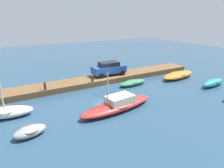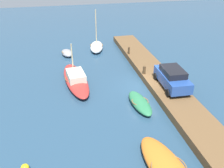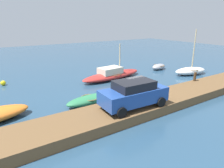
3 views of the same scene
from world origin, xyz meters
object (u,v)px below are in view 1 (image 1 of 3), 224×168
at_px(motorboat_orange, 178,75).
at_px(mooring_post_mid_west, 45,86).
at_px(parked_car, 109,68).
at_px(sailboat_red, 118,105).
at_px(rowboat_green, 133,83).
at_px(dinghy_grey, 30,131).
at_px(rowboat_white, 7,112).
at_px(mooring_post_west, 92,78).
at_px(mooring_post_mid_east, 45,86).
at_px(rowboat_teal, 213,83).

distance_m(motorboat_orange, mooring_post_mid_west, 16.97).
bearing_deg(parked_car, motorboat_orange, 156.90).
distance_m(sailboat_red, mooring_post_mid_west, 8.13).
relative_size(rowboat_green, dinghy_grey, 1.59).
height_order(rowboat_white, parked_car, rowboat_white).
bearing_deg(sailboat_red, rowboat_white, -28.00).
height_order(sailboat_red, rowboat_white, rowboat_white).
height_order(sailboat_red, parked_car, sailboat_red).
height_order(dinghy_grey, mooring_post_west, mooring_post_west).
bearing_deg(rowboat_green, sailboat_red, 38.78).
relative_size(dinghy_grey, rowboat_white, 0.48).
relative_size(rowboat_white, parked_car, 1.15).
bearing_deg(motorboat_orange, mooring_post_mid_east, -15.69).
bearing_deg(rowboat_white, dinghy_grey, 118.44).
bearing_deg(rowboat_teal, parked_car, -47.07).
bearing_deg(rowboat_white, motorboat_orange, -166.82).
xyz_separation_m(rowboat_green, motorboat_orange, (-6.99, 0.66, 0.09)).
relative_size(sailboat_red, motorboat_orange, 1.27).
bearing_deg(mooring_post_west, mooring_post_mid_west, 0.00).
xyz_separation_m(rowboat_green, mooring_post_mid_east, (9.83, -1.87, 0.73)).
xyz_separation_m(mooring_post_mid_west, mooring_post_mid_east, (0.05, 0.00, 0.04)).
bearing_deg(dinghy_grey, mooring_post_west, -150.14).
distance_m(mooring_post_mid_west, mooring_post_mid_east, 0.06).
bearing_deg(dinghy_grey, mooring_post_mid_west, -122.08).
distance_m(rowboat_white, mooring_post_mid_east, 4.98).
distance_m(mooring_post_mid_west, parked_car, 8.49).
relative_size(dinghy_grey, mooring_post_west, 3.15).
distance_m(rowboat_green, dinghy_grey, 13.45).
bearing_deg(mooring_post_west, rowboat_white, 19.20).
distance_m(dinghy_grey, mooring_post_west, 10.66).
bearing_deg(sailboat_red, mooring_post_mid_east, -60.41).
bearing_deg(rowboat_teal, rowboat_green, -37.60).
bearing_deg(mooring_post_mid_west, parked_car, -170.05).
distance_m(rowboat_teal, rowboat_white, 21.99).
distance_m(rowboat_green, rowboat_white, 13.67).
height_order(motorboat_orange, mooring_post_mid_east, mooring_post_mid_east).
height_order(motorboat_orange, mooring_post_west, mooring_post_west).
bearing_deg(parked_car, rowboat_teal, 141.05).
distance_m(sailboat_red, dinghy_grey, 7.38).
height_order(rowboat_green, rowboat_teal, rowboat_teal).
height_order(rowboat_green, motorboat_orange, motorboat_orange).
xyz_separation_m(sailboat_red, parked_car, (-3.62, -8.07, 1.05)).
height_order(mooring_post_west, mooring_post_mid_east, mooring_post_mid_east).
bearing_deg(rowboat_green, rowboat_teal, 143.94).
bearing_deg(mooring_post_west, mooring_post_mid_east, 0.00).
height_order(rowboat_teal, parked_car, parked_car).
relative_size(sailboat_red, rowboat_teal, 1.81).
xyz_separation_m(mooring_post_mid_east, parked_car, (-8.40, -1.46, 0.50)).
relative_size(sailboat_red, mooring_post_mid_west, 10.28).
height_order(rowboat_green, mooring_post_west, mooring_post_west).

